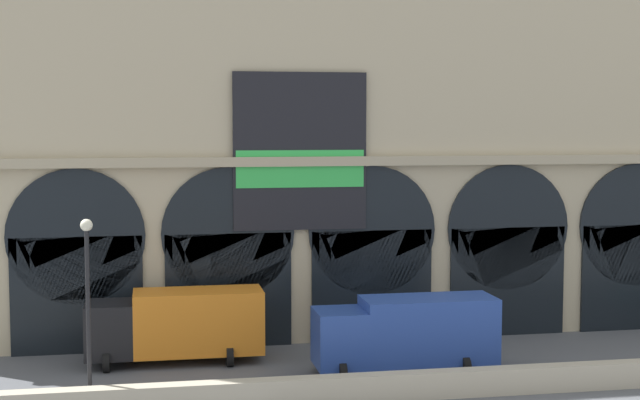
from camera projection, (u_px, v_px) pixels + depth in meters
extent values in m
plane|color=#54565B|center=(399.00, 368.00, 39.02)|extent=(200.00, 200.00, 0.00)
cube|color=#B2A891|center=(430.00, 384.00, 34.73)|extent=(90.00, 0.70, 1.01)
cube|color=#BCAD8C|center=(359.00, 162.00, 45.89)|extent=(41.80, 5.43, 16.74)
cube|color=black|center=(77.00, 295.00, 41.22)|extent=(5.76, 0.20, 5.27)
cylinder|color=black|center=(76.00, 237.00, 41.00)|extent=(6.07, 0.20, 6.07)
cube|color=black|center=(229.00, 290.00, 42.44)|extent=(5.76, 0.20, 5.27)
cylinder|color=black|center=(228.00, 233.00, 42.22)|extent=(6.07, 0.20, 6.07)
cube|color=black|center=(372.00, 286.00, 43.66)|extent=(5.76, 0.20, 5.27)
cylinder|color=black|center=(372.00, 230.00, 43.44)|extent=(6.07, 0.20, 6.07)
cube|color=black|center=(507.00, 281.00, 44.88)|extent=(5.76, 0.20, 5.27)
cylinder|color=black|center=(508.00, 227.00, 44.66)|extent=(6.07, 0.20, 6.07)
cube|color=black|center=(635.00, 277.00, 46.09)|extent=(5.76, 0.20, 5.27)
cylinder|color=black|center=(637.00, 225.00, 45.88)|extent=(6.07, 0.20, 6.07)
cube|color=black|center=(300.00, 151.00, 42.39)|extent=(6.17, 0.12, 7.23)
cube|color=green|center=(301.00, 169.00, 42.38)|extent=(5.93, 0.04, 1.71)
cube|color=tan|center=(373.00, 161.00, 43.07)|extent=(41.80, 0.50, 0.44)
cube|color=black|center=(109.00, 329.00, 39.20)|extent=(2.00, 2.30, 2.30)
cube|color=orange|center=(198.00, 321.00, 39.86)|extent=(5.50, 2.30, 2.70)
cylinder|color=black|center=(106.00, 362.00, 38.26)|extent=(0.28, 0.84, 0.84)
cylinder|color=black|center=(108.00, 350.00, 40.29)|extent=(0.28, 0.84, 0.84)
cylinder|color=black|center=(230.00, 357.00, 39.18)|extent=(0.28, 0.84, 0.84)
cylinder|color=black|center=(226.00, 345.00, 41.21)|extent=(0.28, 0.84, 0.84)
cube|color=#28479E|center=(339.00, 338.00, 37.62)|extent=(2.00, 2.30, 2.30)
cube|color=#28479E|center=(428.00, 330.00, 38.28)|extent=(5.50, 2.30, 2.70)
cylinder|color=black|center=(342.00, 373.00, 36.68)|extent=(0.28, 0.84, 0.84)
cylinder|color=black|center=(332.00, 360.00, 38.71)|extent=(0.28, 0.84, 0.84)
cylinder|color=black|center=(465.00, 367.00, 37.60)|extent=(0.28, 0.84, 0.84)
cylinder|color=black|center=(449.00, 354.00, 39.63)|extent=(0.28, 0.84, 0.84)
cylinder|color=black|center=(88.00, 321.00, 33.04)|extent=(0.16, 0.16, 6.50)
sphere|color=#F2EDCC|center=(86.00, 225.00, 32.75)|extent=(0.44, 0.44, 0.44)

